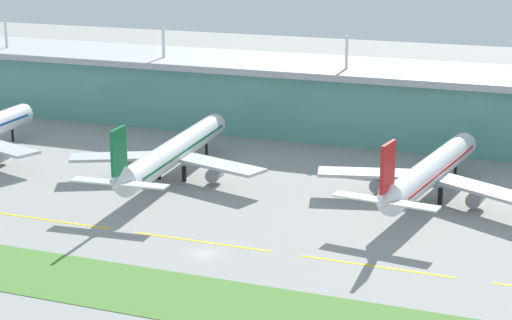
# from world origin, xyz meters

# --- Properties ---
(ground_plane) EXTENTS (600.00, 600.00, 0.00)m
(ground_plane) POSITION_xyz_m (0.00, 0.00, 0.00)
(ground_plane) COLOR gray
(terminal_building) EXTENTS (288.00, 34.00, 28.90)m
(terminal_building) POSITION_xyz_m (-0.00, 99.78, 10.15)
(terminal_building) COLOR #5B9E93
(terminal_building) RESTS_ON ground
(airliner_near_middle) EXTENTS (48.63, 68.09, 18.90)m
(airliner_near_middle) POSITION_xyz_m (-27.14, 41.77, 6.45)
(airliner_near_middle) COLOR silver
(airliner_near_middle) RESTS_ON ground
(airliner_far_middle) EXTENTS (48.42, 62.68, 18.90)m
(airliner_far_middle) POSITION_xyz_m (32.26, 47.03, 6.45)
(airliner_far_middle) COLOR white
(airliner_far_middle) RESTS_ON ground
(taxiway_stripe_mid_west) EXTENTS (28.00, 0.70, 0.04)m
(taxiway_stripe_mid_west) POSITION_xyz_m (-37.00, 5.35, 0.02)
(taxiway_stripe_mid_west) COLOR yellow
(taxiway_stripe_mid_west) RESTS_ON ground
(taxiway_stripe_centre) EXTENTS (28.00, 0.70, 0.04)m
(taxiway_stripe_centre) POSITION_xyz_m (-3.00, 5.35, 0.02)
(taxiway_stripe_centre) COLOR yellow
(taxiway_stripe_centre) RESTS_ON ground
(taxiway_stripe_mid_east) EXTENTS (28.00, 0.70, 0.04)m
(taxiway_stripe_mid_east) POSITION_xyz_m (31.00, 5.35, 0.02)
(taxiway_stripe_mid_east) COLOR yellow
(taxiway_stripe_mid_east) RESTS_ON ground
(grass_verge) EXTENTS (300.00, 18.00, 0.10)m
(grass_verge) POSITION_xyz_m (0.00, -18.98, 0.05)
(grass_verge) COLOR #518438
(grass_verge) RESTS_ON ground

